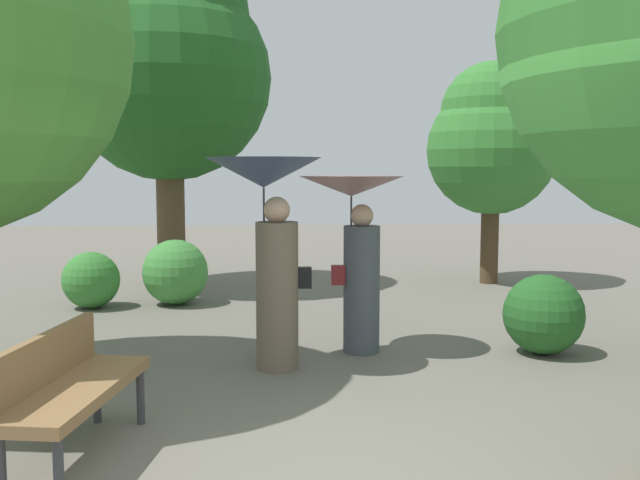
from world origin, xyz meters
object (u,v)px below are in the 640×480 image
object	(u,v)px
person_left	(270,224)
park_bench	(67,383)
person_right	(356,231)
tree_near_right	(492,139)
tree_near_left	(168,60)

from	to	relation	value
person_left	park_bench	size ratio (longest dim) A/B	1.30
person_right	tree_near_right	world-z (taller)	tree_near_right
person_right	tree_near_left	bearing A→B (deg)	23.91
person_left	person_right	xyz separation A→B (m)	(0.88, 0.57, -0.13)
person_left	tree_near_right	distance (m)	6.19
tree_near_left	person_left	bearing A→B (deg)	-70.69
person_left	tree_near_right	world-z (taller)	tree_near_right
person_left	park_bench	bearing A→B (deg)	140.04
person_right	tree_near_left	world-z (taller)	tree_near_left
person_left	tree_near_left	distance (m)	5.44
park_bench	tree_near_right	bearing A→B (deg)	-26.53
park_bench	tree_near_right	distance (m)	8.74
tree_near_right	park_bench	bearing A→B (deg)	-124.99
tree_near_left	tree_near_right	world-z (taller)	tree_near_left
park_bench	tree_near_left	world-z (taller)	tree_near_left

